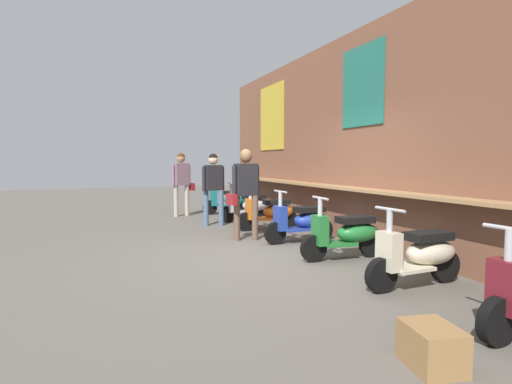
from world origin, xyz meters
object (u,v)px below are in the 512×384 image
scooter_silver (249,206)px  scooter_orange (271,212)px  shopper_with_handbag (245,185)px  shopper_browsing (182,178)px  scooter_blue (303,221)px  scooter_green (348,234)px  scooter_teal (230,200)px  shopper_passing (213,181)px  merchandise_crate (432,347)px  scooter_cream (420,254)px

scooter_silver → scooter_orange: 1.34m
shopper_with_handbag → shopper_browsing: 3.81m
scooter_blue → shopper_with_handbag: bearing=-31.4°
scooter_silver → scooter_green: (4.21, -0.00, 0.00)m
scooter_teal → shopper_browsing: shopper_browsing is taller
shopper_browsing → shopper_passing: bearing=168.4°
shopper_with_handbag → merchandise_crate: size_ratio=4.07×
scooter_blue → scooter_cream: (2.88, -0.00, 0.00)m
shopper_with_handbag → scooter_silver: bearing=146.3°
scooter_teal → scooter_silver: 1.54m
shopper_with_handbag → shopper_browsing: (-3.79, -0.43, -0.01)m
scooter_orange → scooter_blue: same height
scooter_silver → scooter_orange: size_ratio=1.00×
scooter_green → merchandise_crate: 3.28m
shopper_with_handbag → merchandise_crate: 5.04m
scooter_blue → shopper_browsing: size_ratio=0.82×
scooter_silver → scooter_orange: (1.34, -0.00, 0.00)m
scooter_cream → scooter_teal: bearing=-92.0°
scooter_green → shopper_with_handbag: (-1.96, -0.95, 0.67)m
scooter_teal → scooter_orange: size_ratio=1.00×
scooter_teal → scooter_green: same height
scooter_blue → scooter_green: 1.41m
scooter_teal → shopper_passing: bearing=64.6°
scooter_cream → shopper_with_handbag: shopper_with_handbag is taller
scooter_blue → merchandise_crate: scooter_blue is taller
scooter_orange → scooter_silver: bearing=-87.1°
scooter_cream → scooter_green: bearing=-92.0°
scooter_orange → shopper_passing: size_ratio=0.84×
shopper_with_handbag → merchandise_crate: bearing=-15.6°
scooter_orange → scooter_cream: same height
scooter_teal → shopper_browsing: size_ratio=0.82×
scooter_cream → merchandise_crate: 2.04m
scooter_teal → shopper_passing: shopper_passing is taller
scooter_silver → merchandise_crate: (7.19, -1.34, -0.23)m
scooter_green → scooter_cream: 1.47m
scooter_cream → shopper_browsing: bearing=-81.2°
scooter_blue → scooter_cream: same height
scooter_silver → scooter_blue: size_ratio=1.00×
scooter_green → shopper_browsing: size_ratio=0.82×
scooter_blue → scooter_silver: bearing=-91.5°
scooter_silver → shopper_with_handbag: (2.25, -0.95, 0.67)m
scooter_green → shopper_passing: (-3.87, -1.02, 0.64)m
scooter_silver → scooter_cream: same height
shopper_passing → scooter_blue: bearing=-170.1°
scooter_silver → scooter_orange: same height
scooter_orange → scooter_cream: 4.34m
shopper_passing → merchandise_crate: bearing=164.6°
scooter_orange → shopper_with_handbag: 1.48m
merchandise_crate → scooter_cream: bearing=138.4°
scooter_orange → shopper_with_handbag: (0.91, -0.95, 0.67)m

